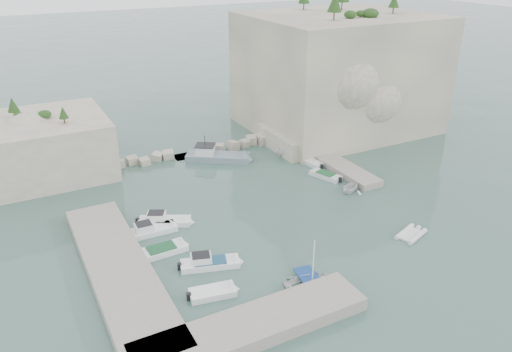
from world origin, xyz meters
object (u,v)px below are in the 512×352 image
motorboat_e (213,295)px  rowboat (312,286)px  inflatable_dinghy (411,236)px  motorboat_c (162,253)px  tender_east_d (291,156)px  motorboat_d (210,266)px  tender_east_c (310,164)px  motorboat_a (165,224)px  work_boat (218,160)px  motorboat_b (152,233)px  tender_east_a (350,192)px  tender_east_b (325,177)px

motorboat_e → rowboat: rowboat is taller
inflatable_dinghy → motorboat_c: bearing=139.8°
tender_east_d → motorboat_d: bearing=153.0°
tender_east_c → motorboat_d: bearing=116.1°
motorboat_a → motorboat_c: bearing=-84.1°
motorboat_a → work_boat: (11.67, 12.87, 0.00)m
motorboat_b → rowboat: motorboat_b is taller
motorboat_c → tender_east_a: size_ratio=1.65×
motorboat_e → tender_east_b: same height
motorboat_d → work_boat: (10.49, 22.00, 0.00)m
motorboat_b → motorboat_c: (-0.26, -3.89, 0.00)m
motorboat_d → tender_east_d: size_ratio=1.42×
motorboat_a → tender_east_b: 21.19m
motorboat_c → motorboat_e: (1.74, -7.88, 0.00)m
inflatable_dinghy → motorboat_a: bearing=127.1°
motorboat_a → tender_east_d: 23.06m
motorboat_d → tender_east_c: bearing=53.3°
inflatable_dinghy → tender_east_d: 23.11m
inflatable_dinghy → tender_east_a: size_ratio=1.17×
tender_east_c → motorboat_b: bearing=96.9°
motorboat_e → tender_east_c: size_ratio=0.93×
motorboat_e → tender_east_a: (21.62, 9.94, 0.00)m
inflatable_dinghy → tender_east_d: tender_east_d is taller
rowboat → work_boat: work_boat is taller
motorboat_d → tender_east_b: (19.95, 10.72, 0.00)m
rowboat → work_boat: bearing=-0.3°
tender_east_a → motorboat_d: bearing=87.0°
motorboat_c → motorboat_e: same height
motorboat_e → rowboat: (7.82, -2.82, 0.00)m
inflatable_dinghy → tender_east_b: bearing=68.7°
motorboat_c → motorboat_a: bearing=67.0°
motorboat_b → inflatable_dinghy: 25.59m
motorboat_e → rowboat: 8.31m
motorboat_c → rowboat: bearing=-50.1°
tender_east_b → motorboat_b: bearing=77.1°
motorboat_e → tender_east_a: bearing=34.6°
tender_east_d → motorboat_a: bearing=134.1°
motorboat_c → motorboat_d: (3.15, -4.04, 0.00)m
rowboat → inflatable_dinghy: size_ratio=1.34×
motorboat_b → tender_east_b: 23.02m
motorboat_a → motorboat_c: 5.46m
rowboat → tender_east_a: 18.79m
motorboat_b → tender_east_a: 23.17m
motorboat_d → tender_east_d: tender_east_d is taller
motorboat_e → inflatable_dinghy: size_ratio=1.13×
rowboat → tender_east_a: bearing=-39.4°
tender_east_c → motorboat_c: bearing=104.9°
motorboat_d → tender_east_a: tender_east_a is taller
motorboat_a → tender_east_d: (21.00, 9.53, 0.00)m
motorboat_a → rowboat: 17.51m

